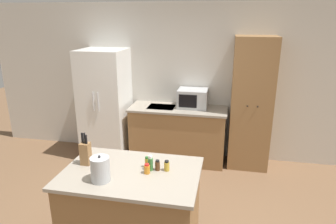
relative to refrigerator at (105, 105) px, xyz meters
The scene contains 14 objects.
wall_back 1.47m from the refrigerator, 15.49° to the left, with size 7.20×0.06×2.60m.
refrigerator is the anchor object (origin of this frame).
back_counter 1.34m from the refrigerator, ahead, with size 1.60×0.63×0.94m.
pantry_cabinet 2.42m from the refrigerator, ahead, with size 0.63×0.52×2.10m.
kitchen_island 2.46m from the refrigerator, 61.36° to the right, with size 1.34×0.90×0.93m.
microwave 1.50m from the refrigerator, ahead, with size 0.48×0.38×0.30m.
knife_block 2.17m from the refrigerator, 72.21° to the right, with size 0.10×0.09×0.34m.
spice_bottle_tall_dark 2.47m from the refrigerator, 55.43° to the right, with size 0.05×0.05×0.11m.
spice_bottle_short_red 2.52m from the refrigerator, 53.62° to the right, with size 0.05×0.05×0.11m.
spice_bottle_amber_oil 2.50m from the refrigerator, 58.09° to the right, with size 0.06×0.06×0.10m.
spice_bottle_green_herb 2.38m from the refrigerator, 57.29° to the right, with size 0.04×0.04×0.11m.
spice_bottle_pale_salt 2.45m from the refrigerator, 56.91° to the right, with size 0.05×0.05×0.16m.
kettle 2.52m from the refrigerator, 68.07° to the right, with size 0.17×0.17×0.26m.
fire_extinguisher 0.90m from the refrigerator, behind, with size 0.12×0.12×0.41m.
Camera 1 is at (0.66, -2.64, 2.38)m, focal length 32.00 mm.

